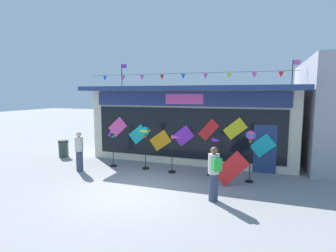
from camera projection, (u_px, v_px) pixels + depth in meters
name	position (u px, v px, depth m)	size (l,w,h in m)	color
ground_plane	(130.00, 192.00, 8.98)	(80.00, 80.00, 0.00)	gray
kite_shop_building	(197.00, 121.00, 14.47)	(9.98, 5.94, 4.95)	beige
wind_spinner_far_left	(113.00, 146.00, 12.02)	(0.31, 0.29, 1.62)	black
wind_spinner_left	(145.00, 135.00, 11.58)	(0.35, 0.35, 1.86)	black
wind_spinner_center_left	(175.00, 149.00, 11.07)	(0.51, 0.31, 1.58)	black
wind_spinner_center_right	(214.00, 155.00, 10.67)	(0.55, 0.36, 1.53)	black
wind_spinner_right	(251.00, 140.00, 9.83)	(0.34, 0.34, 1.93)	black
person_near_camera	(214.00, 173.00, 8.16)	(0.44, 0.47, 1.68)	#333D56
person_mid_plaza	(79.00, 151.00, 11.37)	(0.34, 0.34, 1.68)	#333D56
trash_bin	(64.00, 149.00, 13.94)	(0.52, 0.52, 0.86)	#2D4238
display_kite_on_ground	(231.00, 169.00, 9.55)	(0.64, 0.03, 1.17)	red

